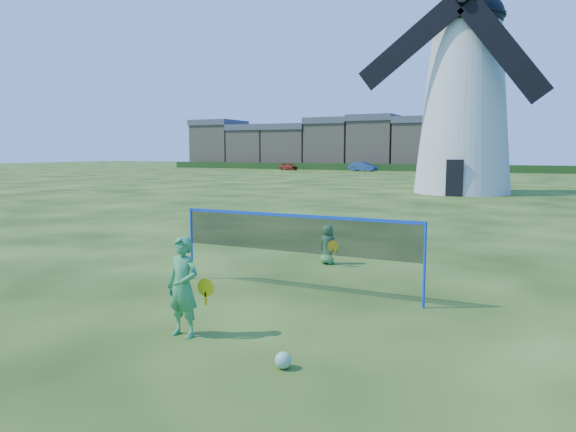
% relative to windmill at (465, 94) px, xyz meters
% --- Properties ---
extents(ground, '(220.00, 220.00, 0.00)m').
position_rel_windmill_xyz_m(ground, '(0.34, -28.07, -6.52)').
color(ground, black).
rests_on(ground, ground).
extents(windmill, '(12.99, 6.20, 18.46)m').
position_rel_windmill_xyz_m(windmill, '(0.00, 0.00, 0.00)').
color(windmill, silver).
rests_on(windmill, ground).
extents(badminton_net, '(5.05, 0.05, 1.55)m').
position_rel_windmill_xyz_m(badminton_net, '(0.73, -27.60, -5.38)').
color(badminton_net, blue).
rests_on(badminton_net, ground).
extents(player_girl, '(0.71, 0.40, 1.51)m').
position_rel_windmill_xyz_m(player_girl, '(0.29, -30.62, -5.77)').
color(player_girl, '#3E9B58').
rests_on(player_girl, ground).
extents(player_boy, '(0.62, 0.43, 0.97)m').
position_rel_windmill_xyz_m(player_boy, '(0.33, -24.88, -6.04)').
color(player_boy, '#48954D').
rests_on(player_boy, ground).
extents(play_ball, '(0.22, 0.22, 0.22)m').
position_rel_windmill_xyz_m(play_ball, '(2.17, -31.05, -6.41)').
color(play_ball, green).
rests_on(play_ball, ground).
extents(terraced_houses, '(50.72, 8.40, 8.30)m').
position_rel_windmill_xyz_m(terraced_houses, '(-26.41, 43.93, -2.57)').
color(terraced_houses, tan).
rests_on(terraced_houses, ground).
extents(hedge, '(62.00, 0.80, 1.00)m').
position_rel_windmill_xyz_m(hedge, '(-21.66, 37.93, -6.02)').
color(hedge, '#193814').
rests_on(hedge, ground).
extents(car_left, '(3.47, 2.48, 1.10)m').
position_rel_windmill_xyz_m(car_left, '(-29.51, 34.23, -5.97)').
color(car_left, maroon).
rests_on(car_left, ground).
extents(car_right, '(4.13, 2.04, 1.30)m').
position_rel_windmill_xyz_m(car_right, '(-18.10, 34.72, -5.87)').
color(car_right, navy).
rests_on(car_right, ground).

